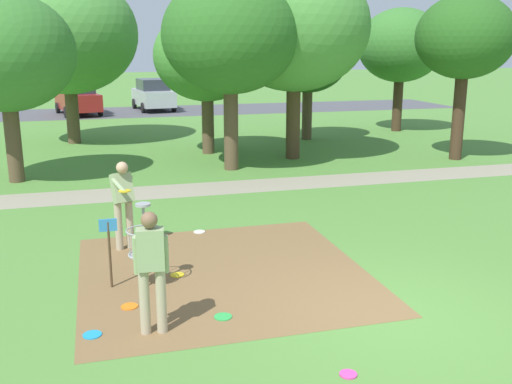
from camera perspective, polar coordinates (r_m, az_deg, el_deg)
ground_plane at (r=8.79m, az=13.34°, el=-11.90°), size 160.00×160.00×0.00m
dirt_tee_pad at (r=10.17m, az=-3.21°, el=-7.82°), size 4.80×4.88×0.01m
disc_golf_basket at (r=9.53m, az=-11.14°, el=-4.80°), size 0.98×0.58×1.39m
player_foreground_watching at (r=11.28m, az=-12.82°, el=-0.69°), size 0.46×1.17×1.71m
player_throwing at (r=7.92m, az=-10.15°, el=-7.07°), size 0.48×0.42×1.71m
frisbee_near_basket at (r=10.12m, az=-7.67°, el=-8.01°), size 0.23×0.23×0.02m
frisbee_by_tee at (r=8.61m, az=-3.23°, el=-12.04°), size 0.26×0.26×0.02m
frisbee_mid_grass at (r=12.31m, az=-5.54°, el=-3.88°), size 0.24×0.24×0.02m
frisbee_far_left at (r=7.35m, az=8.96°, el=-17.12°), size 0.21×0.21×0.02m
frisbee_scattered_a at (r=8.41m, az=-15.65°, el=-13.24°), size 0.25×0.25×0.02m
frisbee_scattered_b at (r=9.10m, az=-12.21°, el=-10.84°), size 0.25×0.25×0.02m
tree_near_left at (r=24.19m, az=5.10°, el=12.82°), size 3.26×3.26×4.69m
tree_near_right at (r=20.87m, az=19.68°, el=13.93°), size 3.21×3.21×5.43m
tree_mid_left at (r=19.94m, az=3.77°, el=15.71°), size 4.94×4.94×6.48m
tree_mid_center at (r=20.94m, az=-4.83°, el=13.01°), size 3.69×3.69×5.00m
tree_mid_right at (r=24.23m, az=-17.97°, el=14.44°), size 5.40×5.40×6.52m
tree_far_left at (r=18.06m, az=-2.54°, el=14.92°), size 4.09×4.09×5.82m
tree_far_center at (r=27.30m, az=13.92°, el=13.64°), size 3.77×3.77×5.38m
tree_far_right at (r=17.71m, az=-23.29°, el=12.34°), size 3.81×3.81×5.23m
parking_lot_strip at (r=35.38m, az=-8.97°, el=7.80°), size 36.00×6.00×0.01m
parked_car_leftmost at (r=34.51m, az=-16.97°, el=8.74°), size 2.67×4.49×1.84m
parked_car_center_left at (r=35.90m, az=-9.98°, el=9.32°), size 2.36×4.39×1.84m
gravel_path at (r=16.22m, az=-0.85°, el=0.58°), size 40.00×1.49×0.00m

